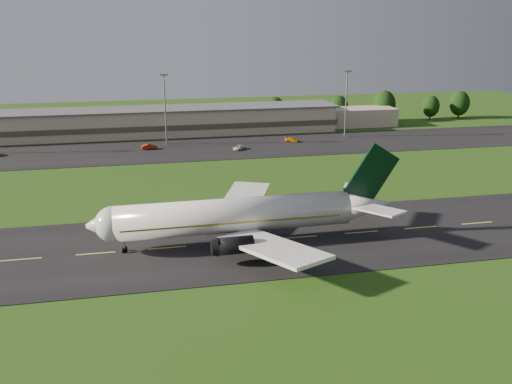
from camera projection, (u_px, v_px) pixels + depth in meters
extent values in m
plane|color=#214010|center=(167.00, 248.00, 90.80)|extent=(360.00, 360.00, 0.00)
cube|color=black|center=(167.00, 248.00, 90.78)|extent=(220.00, 30.00, 0.10)
cube|color=black|center=(151.00, 151.00, 158.17)|extent=(260.00, 30.00, 0.10)
cylinder|color=white|center=(234.00, 215.00, 91.61)|extent=(38.07, 6.06, 5.60)
sphere|color=white|center=(113.00, 224.00, 87.57)|extent=(5.60, 5.60, 5.60)
cone|color=white|center=(99.00, 225.00, 87.14)|extent=(4.07, 5.42, 5.38)
cone|color=white|center=(365.00, 206.00, 96.39)|extent=(9.07, 5.60, 5.49)
cube|color=olive|center=(231.00, 217.00, 91.60)|extent=(35.07, 6.07, 0.28)
cube|color=black|center=(109.00, 221.00, 87.28)|extent=(2.04, 3.02, 0.65)
cube|color=white|center=(272.00, 247.00, 82.52)|extent=(14.29, 20.16, 2.20)
cube|color=white|center=(242.00, 202.00, 103.05)|extent=(13.94, 20.20, 2.20)
cube|color=white|center=(377.00, 210.00, 91.47)|extent=(7.59, 9.38, 0.91)
cube|color=white|center=(354.00, 192.00, 100.80)|extent=(7.45, 9.39, 0.91)
cube|color=black|center=(357.00, 196.00, 95.55)|extent=(5.01, 0.61, 3.00)
cube|color=black|center=(372.00, 174.00, 95.01)|extent=(9.44, 0.56, 10.55)
cylinder|color=black|center=(234.00, 245.00, 84.37)|extent=(5.63, 2.77, 2.70)
cylinder|color=black|center=(217.00, 211.00, 99.31)|extent=(5.63, 2.77, 2.70)
cube|color=#B9A68D|center=(147.00, 122.00, 179.49)|extent=(120.00, 15.00, 8.00)
cube|color=#4C4438|center=(147.00, 125.00, 179.72)|extent=(121.00, 15.40, 1.60)
cube|color=#595B60|center=(146.00, 109.00, 178.28)|extent=(122.00, 16.00, 0.50)
cube|color=#B9A68D|center=(354.00, 117.00, 195.73)|extent=(28.00, 11.00, 6.00)
cylinder|color=gray|center=(165.00, 110.00, 163.78)|extent=(0.44, 0.44, 20.00)
cube|color=gray|center=(164.00, 75.00, 160.86)|extent=(2.40, 1.20, 0.50)
cylinder|color=gray|center=(346.00, 105.00, 174.85)|extent=(0.44, 0.44, 20.00)
cube|color=gray|center=(347.00, 71.00, 171.93)|extent=(2.40, 1.20, 0.50)
cylinder|color=black|center=(31.00, 131.00, 181.19)|extent=(0.56, 0.56, 2.35)
ellipsoid|color=black|center=(30.00, 122.00, 180.36)|extent=(5.48, 5.48, 6.85)
cylinder|color=black|center=(275.00, 120.00, 198.43)|extent=(0.56, 0.56, 3.01)
ellipsoid|color=black|center=(275.00, 110.00, 197.37)|extent=(7.01, 7.01, 8.77)
cylinder|color=black|center=(338.00, 117.00, 203.96)|extent=(0.56, 0.56, 2.91)
ellipsoid|color=black|center=(339.00, 108.00, 202.94)|extent=(6.79, 6.79, 8.49)
cylinder|color=black|center=(384.00, 116.00, 205.05)|extent=(0.56, 0.56, 3.44)
ellipsoid|color=black|center=(384.00, 105.00, 203.84)|extent=(8.02, 8.02, 10.03)
cylinder|color=black|center=(430.00, 115.00, 209.60)|extent=(0.56, 0.56, 2.69)
ellipsoid|color=black|center=(431.00, 106.00, 208.65)|extent=(6.27, 6.27, 7.83)
cylinder|color=black|center=(458.00, 114.00, 211.87)|extent=(0.56, 0.56, 3.13)
ellipsoid|color=black|center=(460.00, 103.00, 210.76)|extent=(7.31, 7.31, 9.13)
imported|color=maroon|center=(149.00, 147.00, 159.81)|extent=(4.50, 2.03, 1.43)
imported|color=silver|center=(239.00, 148.00, 159.33)|extent=(4.35, 4.46, 1.19)
imported|color=orange|center=(292.00, 140.00, 169.54)|extent=(4.65, 3.84, 1.27)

